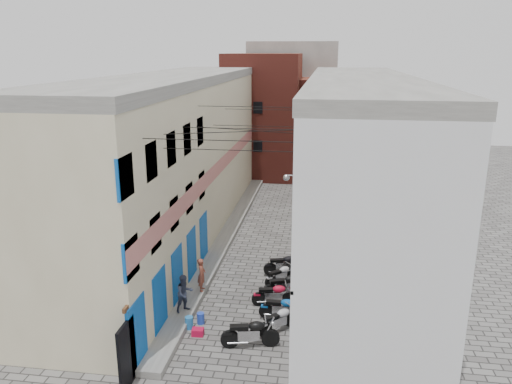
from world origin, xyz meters
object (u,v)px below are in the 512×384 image
at_px(motorcycle_a, 250,332).
at_px(motorcycle_e, 286,284).
at_px(motorcycle_g, 284,264).
at_px(motorcycle_c, 282,307).
at_px(person_b, 185,293).
at_px(water_jug_near, 189,323).
at_px(water_jug_far, 201,318).
at_px(motorcycle_d, 274,293).
at_px(red_crate, 198,332).
at_px(motorcycle_f, 281,274).
at_px(motorcycle_b, 279,319).
at_px(person_a, 202,275).

height_order(motorcycle_a, motorcycle_e, motorcycle_a).
xyz_separation_m(motorcycle_e, motorcycle_g, (-0.26, 2.17, -0.02)).
relative_size(motorcycle_c, person_b, 1.22).
xyz_separation_m(water_jug_near, water_jug_far, (0.35, 0.41, -0.02)).
height_order(motorcycle_a, water_jug_near, motorcycle_a).
bearing_deg(motorcycle_d, red_crate, -54.45).
bearing_deg(motorcycle_d, motorcycle_f, 166.62).
distance_m(motorcycle_e, water_jug_far, 4.09).
distance_m(motorcycle_b, water_jug_near, 3.43).
relative_size(motorcycle_d, motorcycle_e, 0.92).
height_order(motorcycle_a, motorcycle_g, motorcycle_a).
bearing_deg(motorcycle_g, water_jug_near, -44.86).
relative_size(motorcycle_a, motorcycle_b, 1.14).
xyz_separation_m(person_a, water_jug_near, (0.17, -2.68, -0.74)).
xyz_separation_m(motorcycle_a, motorcycle_b, (0.92, 1.14, -0.08)).
height_order(motorcycle_b, motorcycle_e, motorcycle_e).
distance_m(motorcycle_a, person_a, 4.46).
bearing_deg(water_jug_near, motorcycle_e, 41.87).
relative_size(motorcycle_a, motorcycle_d, 1.13).
distance_m(motorcycle_b, motorcycle_d, 2.03).
relative_size(person_b, red_crate, 3.58).
xyz_separation_m(motorcycle_g, water_jug_far, (-2.82, -4.83, -0.35)).
bearing_deg(motorcycle_f, motorcycle_b, -36.56).
relative_size(motorcycle_d, red_crate, 4.39).
xyz_separation_m(motorcycle_b, person_b, (-3.80, 0.59, 0.48)).
bearing_deg(motorcycle_c, water_jug_far, -74.26).
bearing_deg(water_jug_far, motorcycle_c, 13.92).
distance_m(motorcycle_d, water_jug_far, 3.26).
relative_size(motorcycle_a, motorcycle_g, 1.07).
height_order(motorcycle_b, water_jug_near, motorcycle_b).
relative_size(water_jug_far, red_crate, 1.05).
bearing_deg(motorcycle_b, motorcycle_a, -79.98).
bearing_deg(motorcycle_g, motorcycle_e, -6.88).
relative_size(motorcycle_f, motorcycle_g, 0.86).
bearing_deg(motorcycle_b, motorcycle_d, 150.12).
bearing_deg(water_jug_near, person_b, 114.77).
xyz_separation_m(motorcycle_b, motorcycle_e, (0.02, 2.81, 0.05)).
xyz_separation_m(motorcycle_d, motorcycle_f, (0.09, 2.01, -0.05)).
xyz_separation_m(motorcycle_d, water_jug_near, (-3.01, -2.26, -0.30)).
bearing_deg(motorcycle_d, motorcycle_c, 11.63).
relative_size(motorcycle_f, water_jug_near, 3.54).
relative_size(motorcycle_b, red_crate, 4.35).
xyz_separation_m(motorcycle_e, red_crate, (-2.98, -3.49, -0.46)).
height_order(motorcycle_e, motorcycle_f, motorcycle_e).
bearing_deg(water_jug_far, person_a, 102.83).
bearing_deg(water_jug_far, motorcycle_e, 40.82).
height_order(water_jug_near, water_jug_far, water_jug_near).
height_order(motorcycle_d, water_jug_near, motorcycle_d).
relative_size(motorcycle_b, motorcycle_g, 0.94).
bearing_deg(person_b, water_jug_far, -77.27).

